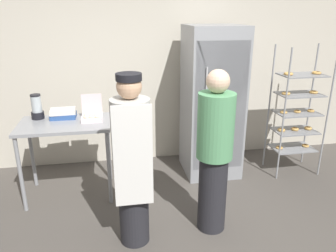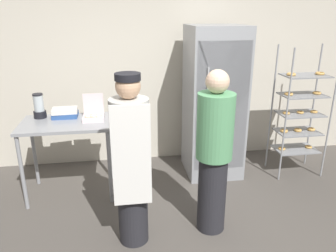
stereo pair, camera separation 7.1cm
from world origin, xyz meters
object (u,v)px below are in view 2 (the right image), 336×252
(person_baker, at_px, (131,160))
(blender_pitcher, at_px, (39,107))
(binder_stack, at_px, (65,113))
(person_customer, at_px, (214,153))
(baking_rack, at_px, (300,113))
(donut_box, at_px, (93,116))
(refrigerator, at_px, (214,103))

(person_baker, bearing_deg, blender_pitcher, 130.00)
(blender_pitcher, bearing_deg, binder_stack, -4.81)
(blender_pitcher, xyz_separation_m, person_customer, (1.82, -1.15, -0.21))
(baking_rack, xyz_separation_m, person_customer, (-1.49, -1.06, -0.01))
(donut_box, xyz_separation_m, person_baker, (0.39, -1.05, -0.11))
(blender_pitcher, distance_m, binder_stack, 0.30)
(baking_rack, bearing_deg, person_customer, -144.65)
(donut_box, distance_m, binder_stack, 0.37)
(refrigerator, distance_m, person_customer, 1.32)
(blender_pitcher, bearing_deg, person_customer, -32.26)
(baking_rack, distance_m, binder_stack, 3.02)
(baking_rack, xyz_separation_m, person_baker, (-2.29, -1.13, 0.00))
(baking_rack, xyz_separation_m, blender_pitcher, (-3.31, 0.09, 0.20))
(blender_pitcher, xyz_separation_m, binder_stack, (0.29, -0.02, -0.08))
(baking_rack, bearing_deg, blender_pitcher, 178.42)
(blender_pitcher, bearing_deg, donut_box, -14.50)
(donut_box, relative_size, blender_pitcher, 0.97)
(binder_stack, height_order, person_baker, person_baker)
(person_baker, height_order, person_customer, same)
(person_baker, bearing_deg, person_customer, 5.13)
(donut_box, distance_m, person_baker, 1.13)
(refrigerator, height_order, baking_rack, refrigerator)
(refrigerator, bearing_deg, baking_rack, -10.09)
(baking_rack, relative_size, person_customer, 1.05)
(blender_pitcher, relative_size, person_baker, 0.18)
(baking_rack, xyz_separation_m, donut_box, (-2.67, -0.07, 0.12))
(binder_stack, xyz_separation_m, person_baker, (0.73, -1.19, -0.12))
(person_baker, bearing_deg, donut_box, 110.22)
(binder_stack, distance_m, person_baker, 1.40)
(baking_rack, height_order, binder_stack, baking_rack)
(donut_box, height_order, person_baker, person_baker)
(blender_pitcher, relative_size, person_customer, 0.18)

